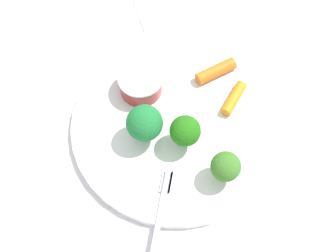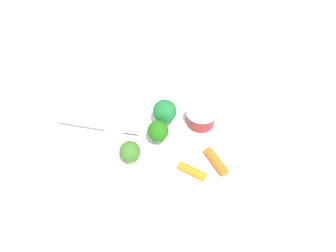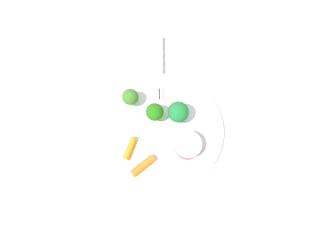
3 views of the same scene
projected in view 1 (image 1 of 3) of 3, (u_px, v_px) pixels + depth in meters
ground_plane at (177, 127)px, 0.63m from camera, size 2.40×2.40×0.00m
plate at (177, 125)px, 0.62m from camera, size 0.27×0.27×0.01m
sauce_cup at (141, 84)px, 0.63m from camera, size 0.06×0.06×0.03m
broccoli_floret_0 at (226, 167)px, 0.56m from camera, size 0.04×0.04×0.05m
broccoli_floret_1 at (144, 123)px, 0.58m from camera, size 0.05×0.05×0.06m
broccoli_floret_2 at (185, 131)px, 0.58m from camera, size 0.04×0.04×0.05m
carrot_stick_0 at (234, 98)px, 0.63m from camera, size 0.05×0.03×0.01m
carrot_stick_1 at (216, 71)px, 0.65m from camera, size 0.05×0.06×0.02m
fork at (156, 236)px, 0.55m from camera, size 0.17×0.02×0.00m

